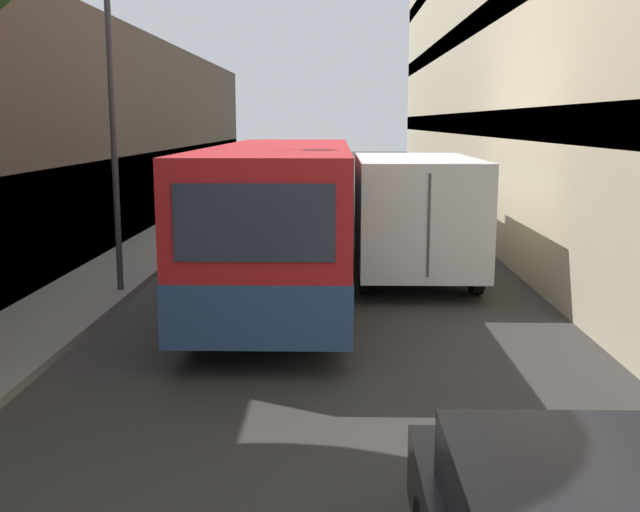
{
  "coord_description": "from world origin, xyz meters",
  "views": [
    {
      "loc": [
        0.29,
        0.83,
        3.4
      ],
      "look_at": [
        0.05,
        10.89,
        1.6
      ],
      "focal_mm": 42.0,
      "sensor_mm": 36.0,
      "label": 1
    }
  ],
  "objects": [
    {
      "name": "ground_plane",
      "position": [
        0.0,
        15.0,
        0.0
      ],
      "size": [
        150.0,
        150.0,
        0.0
      ],
      "primitive_type": "plane",
      "color": "#33302D"
    },
    {
      "name": "sidewalk_left",
      "position": [
        -4.69,
        15.0,
        0.07
      ],
      "size": [
        1.87,
        60.0,
        0.13
      ],
      "color": "gray",
      "rests_on": "ground_plane"
    },
    {
      "name": "bus",
      "position": [
        -0.78,
        15.56,
        1.57
      ],
      "size": [
        2.58,
        10.55,
        2.96
      ],
      "color": "red",
      "rests_on": "ground_plane"
    },
    {
      "name": "box_truck",
      "position": [
        1.97,
        17.87,
        1.49
      ],
      "size": [
        2.48,
        7.03,
        2.66
      ],
      "color": "silver",
      "rests_on": "ground_plane"
    },
    {
      "name": "panel_van",
      "position": [
        -2.38,
        26.05,
        1.04
      ],
      "size": [
        1.8,
        4.71,
        1.84
      ],
      "color": "navy",
      "rests_on": "ground_plane"
    },
    {
      "name": "street_lamp",
      "position": [
        -4.01,
        15.23,
        5.55
      ],
      "size": [
        0.36,
        0.8,
        8.02
      ],
      "color": "#38383D",
      "rests_on": "sidewalk_left"
    }
  ]
}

